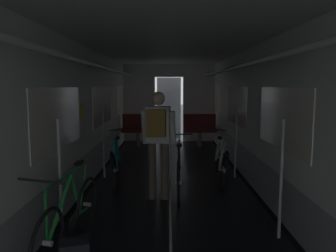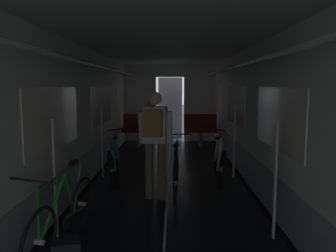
# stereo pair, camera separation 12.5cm
# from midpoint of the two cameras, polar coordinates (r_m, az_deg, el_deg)

# --- Properties ---
(train_car_shell) EXTENTS (3.14, 12.34, 2.57)m
(train_car_shell) POSITION_cam_midpoint_polar(r_m,az_deg,el_deg) (5.22, 0.51, 6.07)
(train_car_shell) COLOR black
(train_car_shell) RESTS_ON ground
(bench_seat_far_left) EXTENTS (0.98, 0.51, 0.95)m
(bench_seat_far_left) POSITION_cam_midpoint_polar(r_m,az_deg,el_deg) (9.82, -4.62, -0.17)
(bench_seat_far_left) COLOR gray
(bench_seat_far_left) RESTS_ON ground
(bench_seat_far_right) EXTENTS (0.98, 0.51, 0.95)m
(bench_seat_far_right) POSITION_cam_midpoint_polar(r_m,az_deg,el_deg) (9.81, 5.91, -0.19)
(bench_seat_far_right) COLOR gray
(bench_seat_far_right) RESTS_ON ground
(bicycle_white) EXTENTS (0.44, 1.69, 0.96)m
(bicycle_white) POSITION_cam_midpoint_polar(r_m,az_deg,el_deg) (6.33, 9.36, -5.91)
(bicycle_white) COLOR black
(bicycle_white) RESTS_ON ground
(bicycle_green) EXTENTS (0.46, 1.69, 0.95)m
(bicycle_green) POSITION_cam_midpoint_polar(r_m,az_deg,el_deg) (3.86, -16.52, -14.51)
(bicycle_green) COLOR black
(bicycle_green) RESTS_ON ground
(bicycle_teal) EXTENTS (0.44, 1.69, 0.95)m
(bicycle_teal) POSITION_cam_midpoint_polar(r_m,az_deg,el_deg) (6.31, -8.67, -5.93)
(bicycle_teal) COLOR black
(bicycle_teal) RESTS_ON ground
(person_cyclist_aisle) EXTENTS (0.55, 0.42, 1.69)m
(person_cyclist_aisle) POSITION_cam_midpoint_polar(r_m,az_deg,el_deg) (5.12, -1.58, -1.61)
(person_cyclist_aisle) COLOR brown
(person_cyclist_aisle) RESTS_ON ground
(bicycle_black_in_aisle) EXTENTS (0.44, 1.69, 0.94)m
(bicycle_black_in_aisle) POSITION_cam_midpoint_polar(r_m,az_deg,el_deg) (5.51, 2.03, -7.71)
(bicycle_black_in_aisle) COLOR black
(bicycle_black_in_aisle) RESTS_ON ground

